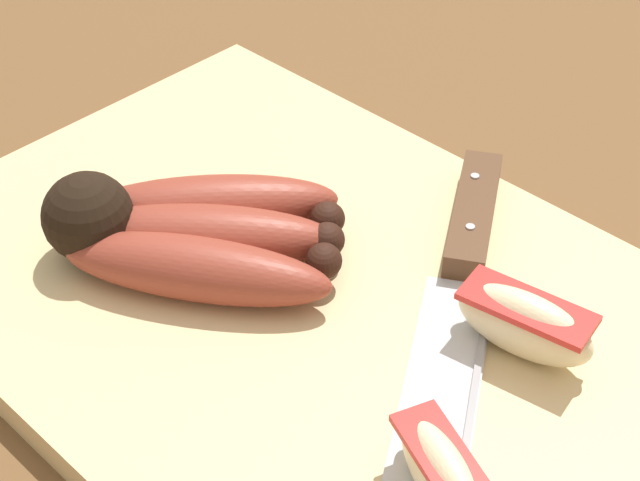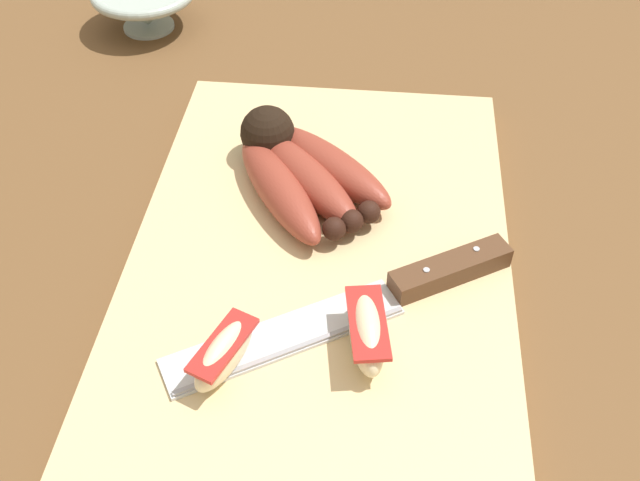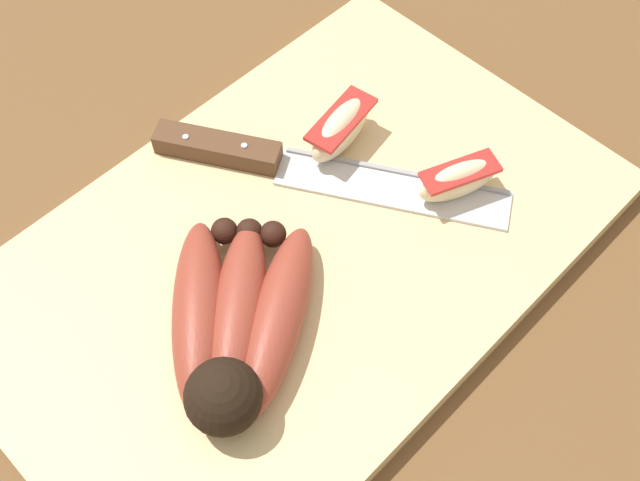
% 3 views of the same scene
% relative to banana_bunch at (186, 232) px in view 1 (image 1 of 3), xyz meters
% --- Properties ---
extents(ground_plane, '(6.00, 6.00, 0.00)m').
position_rel_banana_bunch_xyz_m(ground_plane, '(-0.08, -0.03, -0.04)').
color(ground_plane, brown).
extents(cutting_board, '(0.48, 0.31, 0.02)m').
position_rel_banana_bunch_xyz_m(cutting_board, '(-0.08, -0.02, -0.03)').
color(cutting_board, '#DBBC84').
rests_on(cutting_board, ground_plane).
extents(banana_bunch, '(0.17, 0.16, 0.05)m').
position_rel_banana_bunch_xyz_m(banana_bunch, '(0.00, 0.00, 0.00)').
color(banana_bunch, black).
rests_on(banana_bunch, cutting_board).
extents(chefs_knife, '(0.17, 0.26, 0.02)m').
position_rel_banana_bunch_xyz_m(chefs_knife, '(-0.12, -0.09, -0.01)').
color(chefs_knife, silver).
rests_on(chefs_knife, cutting_board).
extents(apple_wedge_near, '(0.07, 0.04, 0.03)m').
position_rel_banana_bunch_xyz_m(apple_wedge_near, '(-0.20, 0.03, -0.00)').
color(apple_wedge_near, beige).
rests_on(apple_wedge_near, cutting_board).
extents(apple_wedge_middle, '(0.07, 0.04, 0.04)m').
position_rel_banana_bunch_xyz_m(apple_wedge_middle, '(-0.17, -0.07, 0.00)').
color(apple_wedge_middle, beige).
rests_on(apple_wedge_middle, cutting_board).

